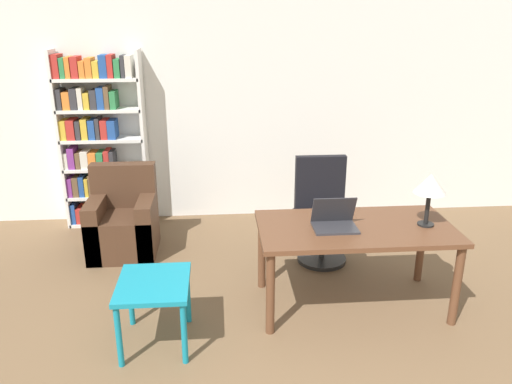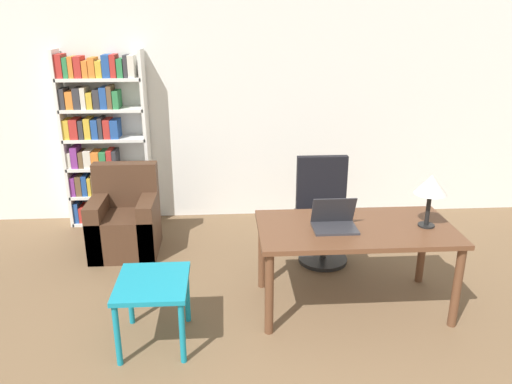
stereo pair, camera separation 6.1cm
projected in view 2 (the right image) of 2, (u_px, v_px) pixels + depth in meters
wall_back at (260, 107)px, 5.94m from camera, size 8.00×0.06×2.70m
desk at (355, 237)px, 4.14m from camera, size 1.61×0.84×0.74m
laptop at (334, 222)px, 4.06m from camera, size 0.36×0.26×0.26m
table_lamp at (431, 186)px, 4.00m from camera, size 0.26×0.26×0.44m
office_chair at (323, 214)px, 5.04m from camera, size 0.54×0.54×1.05m
side_table_blue at (153, 291)px, 3.71m from camera, size 0.53×0.59×0.53m
armchair at (125, 223)px, 5.25m from camera, size 0.67×0.64×0.92m
bookshelf at (102, 145)px, 5.77m from camera, size 0.97×0.28×2.04m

